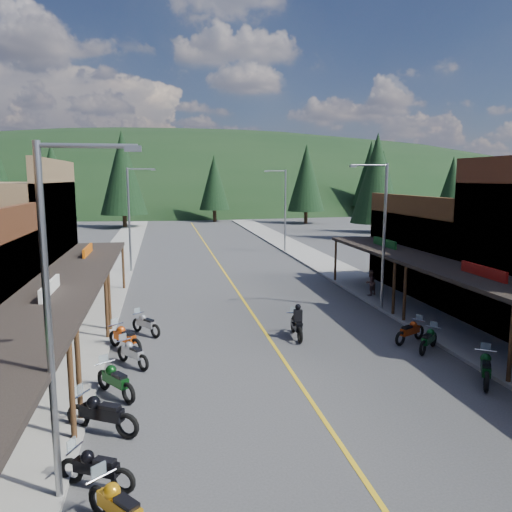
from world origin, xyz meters
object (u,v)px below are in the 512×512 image
bike_east_8 (429,338)px  streetlight_3 (284,207)px  pine_5 (371,174)px  bike_east_9 (410,330)px  rider_on_bike (297,324)px  streetlight_0 (55,310)px  pine_10 (53,181)px  bike_west_9 (125,337)px  pine_1 (40,178)px  streetlight_1 (131,215)px  shop_east_3 (459,253)px  pine_2 (123,173)px  bike_west_5 (96,466)px  bike_west_6 (102,412)px  pine_6 (453,182)px  pine_9 (383,184)px  bike_west_8 (132,352)px  pedestrian_east_b (370,282)px  bike_west_7 (115,379)px  bike_east_7 (486,367)px  pine_3 (214,182)px  pine_11 (377,178)px  bike_west_4 (119,506)px  streetlight_2 (382,230)px  pine_4 (306,178)px

bike_east_8 → streetlight_3: bearing=136.1°
pine_5 → bike_east_9: size_ratio=7.06×
pine_5 → rider_on_bike: pine_5 is taller
streetlight_0 → pine_10: bearing=101.2°
pine_5 → bike_west_9: pine_5 is taller
pine_1 → streetlight_1: bearing=-70.4°
shop_east_3 → rider_on_bike: (-12.49, -6.98, -1.87)m
pine_2 → bike_west_5: pine_2 is taller
pine_10 → bike_west_6: bearing=-77.8°
shop_east_3 → bike_west_6: shop_east_3 is taller
pine_6 → rider_on_bike: (-44.74, -59.68, -5.82)m
pine_9 → pine_1: bearing=152.5°
bike_west_8 → bike_east_9: bike_west_8 is taller
bike_west_5 → pedestrian_east_b: pedestrian_east_b is taller
pine_9 → bike_west_6: pine_9 is taller
streetlight_0 → pine_6: pine_6 is taller
bike_west_7 → bike_west_8: bearing=45.9°
shop_east_3 → pine_6: pine_6 is taller
pine_1 → bike_west_9: pine_1 is taller
streetlight_0 → streetlight_3: (13.90, 36.00, 0.00)m
pine_2 → pedestrian_east_b: (17.73, -47.01, -7.05)m
bike_west_5 → bike_west_6: (-0.16, 2.62, 0.10)m
bike_east_7 → bike_west_9: bearing=-172.3°
shop_east_3 → streetlight_1: (-20.71, 10.70, 1.93)m
streetlight_0 → pine_3: size_ratio=0.73×
pine_6 → pine_11: size_ratio=0.89×
pine_1 → bike_west_4: size_ratio=5.82×
bike_west_6 → bike_east_9: 13.78m
streetlight_2 → bike_west_7: size_ratio=3.66×
streetlight_3 → bike_west_6: bearing=-112.1°
streetlight_2 → pine_3: pine_3 is taller
pine_1 → streetlight_3: bearing=-52.3°
pine_11 → pine_3: bearing=119.7°
pine_10 → bike_east_8: 54.53m
streetlight_0 → pine_4: (24.95, 66.00, 2.78)m
streetlight_1 → streetlight_2: same height
bike_west_7 → pine_10: bearing=67.5°
pine_2 → bike_east_7: pine_2 is taller
pine_1 → pine_3: pine_1 is taller
pine_9 → bike_east_8: (-17.75, -43.44, -5.83)m
pine_6 → pine_9: 29.07m
pine_3 → bike_east_9: 63.58m
bike_east_7 → pine_1: bearing=145.3°
pine_3 → bike_west_5: (-10.33, -71.67, -5.92)m
pine_2 → bike_west_7: bearing=-86.4°
pine_6 → pedestrian_east_b: 65.62m
bike_east_7 → bike_east_8: size_ratio=1.12×
bike_east_7 → rider_on_bike: (-5.23, 6.22, 0.04)m
pine_9 → streetlight_3: bearing=-138.7°
streetlight_0 → streetlight_2: bearing=45.2°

